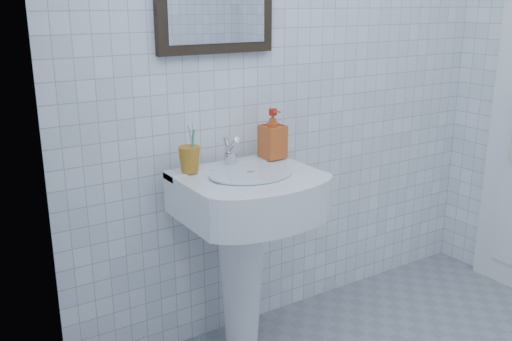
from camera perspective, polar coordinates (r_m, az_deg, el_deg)
wall_back at (r=2.53m, az=4.16°, el=12.29°), size 2.20×0.02×2.50m
wall_left at (r=0.93m, az=-5.91°, el=4.80°), size 0.02×2.40×2.50m
washbasin at (r=2.29m, az=-1.21°, el=-6.28°), size 0.53×0.39×0.82m
faucet at (r=2.27m, az=-2.54°, el=1.76°), size 0.05×0.11×0.12m
toothbrush_cup at (r=2.18m, az=-6.67°, el=1.11°), size 0.11×0.11×0.10m
soap_dispenser at (r=2.36m, az=1.68°, el=3.69°), size 0.10×0.10×0.20m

